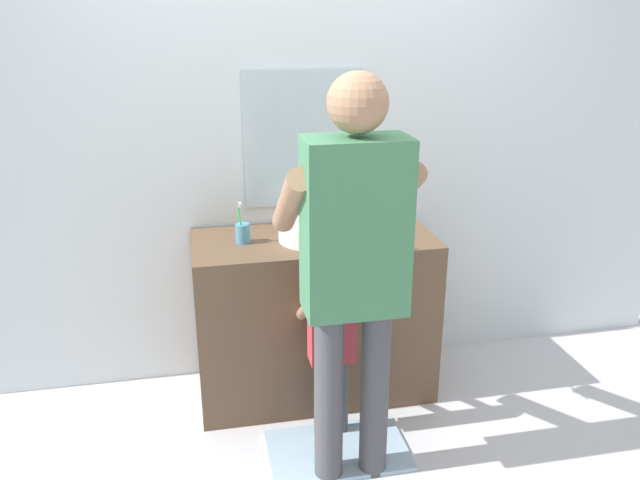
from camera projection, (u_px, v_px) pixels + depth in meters
The scene contains 9 objects.
ground_plane at pixel (326, 420), 3.19m from camera, with size 14.00×14.00×0.00m, color silver.
back_wall at pixel (302, 129), 3.30m from camera, with size 4.40×0.10×2.70m.
vanity_cabinet at pixel (314, 316), 3.32m from camera, with size 1.20×0.54×0.86m, color brown.
sink_basin at pixel (315, 228), 3.13m from camera, with size 0.36×0.36×0.11m.
faucet at pixel (306, 211), 3.32m from camera, with size 0.18×0.14×0.18m.
toothbrush_cup at pixel (243, 233), 3.09m from camera, with size 0.07×0.07×0.21m.
bath_mat at pixel (338, 450), 2.96m from camera, with size 0.64×0.40×0.02m, color #99B7CC.
child_toddler at pixel (331, 335), 2.91m from camera, with size 0.28×0.28×0.89m.
adult_parent at pixel (354, 252), 2.49m from camera, with size 0.54×0.56×1.73m.
Camera 1 is at (-0.58, -2.63, 1.94)m, focal length 35.81 mm.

